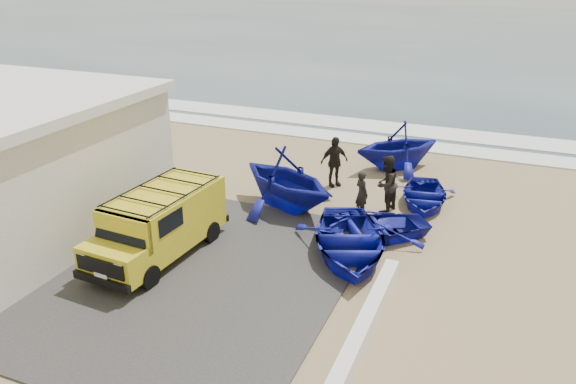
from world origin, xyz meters
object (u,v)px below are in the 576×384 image
(boat_near_left, at_px, (349,241))
(boat_near_right, at_px, (373,227))
(boat_mid_right, at_px, (424,196))
(fisherman_middle, at_px, (386,184))
(parapet, at_px, (363,331))
(fisherman_front, at_px, (362,194))
(boat_mid_left, at_px, (286,178))
(boat_far_left, at_px, (398,145))
(fisherman_back, at_px, (334,162))
(van, at_px, (160,222))

(boat_near_left, relative_size, boat_near_right, 1.25)
(boat_near_right, xyz_separation_m, boat_mid_right, (1.02, 3.20, -0.02))
(boat_near_left, relative_size, fisherman_middle, 2.20)
(parapet, bearing_deg, fisherman_front, 105.86)
(boat_near_left, relative_size, boat_mid_right, 1.33)
(boat_mid_left, distance_m, boat_mid_right, 4.93)
(boat_mid_right, height_order, boat_far_left, boat_far_left)
(fisherman_back, bearing_deg, boat_far_left, 11.74)
(boat_mid_left, height_order, fisherman_middle, boat_mid_left)
(boat_far_left, xyz_separation_m, fisherman_back, (-1.81, -2.86, -0.02))
(boat_near_right, distance_m, fisherman_back, 4.51)
(van, distance_m, fisherman_middle, 7.69)
(boat_near_right, bearing_deg, boat_near_left, -50.18)
(boat_near_right, height_order, boat_far_left, boat_far_left)
(boat_mid_left, distance_m, fisherman_back, 2.75)
(parapet, distance_m, boat_near_left, 4.04)
(boat_near_left, height_order, boat_near_right, boat_near_left)
(fisherman_middle, bearing_deg, boat_near_left, 12.77)
(parapet, height_order, fisherman_middle, fisherman_middle)
(boat_near_left, height_order, fisherman_front, fisherman_front)
(van, distance_m, boat_mid_left, 4.98)
(boat_near_left, height_order, boat_mid_left, boat_mid_left)
(fisherman_front, bearing_deg, fisherman_back, -13.89)
(van, bearing_deg, boat_mid_left, 69.50)
(fisherman_front, bearing_deg, parapet, 144.64)
(boat_near_left, distance_m, boat_near_right, 1.42)
(parapet, height_order, boat_near_right, boat_near_right)
(boat_near_right, bearing_deg, boat_mid_left, -143.31)
(parapet, relative_size, boat_near_left, 1.37)
(boat_mid_left, bearing_deg, parapet, -118.32)
(van, bearing_deg, boat_far_left, 68.28)
(parapet, height_order, fisherman_back, fisherman_back)
(van, bearing_deg, parapet, -10.96)
(boat_mid_right, relative_size, fisherman_back, 1.69)
(van, relative_size, boat_near_left, 1.09)
(boat_mid_right, relative_size, fisherman_middle, 1.65)
(boat_mid_left, distance_m, fisherman_front, 2.64)
(fisherman_middle, bearing_deg, boat_mid_right, 148.90)
(fisherman_middle, bearing_deg, boat_near_right, 20.17)
(parapet, height_order, boat_mid_right, boat_mid_right)
(boat_mid_right, relative_size, boat_far_left, 0.87)
(van, height_order, boat_near_left, van)
(boat_mid_right, height_order, fisherman_middle, fisherman_middle)
(boat_near_left, height_order, fisherman_middle, fisherman_middle)
(van, height_order, fisherman_middle, van)
(parapet, xyz_separation_m, boat_mid_left, (-4.48, 6.26, 0.81))
(fisherman_front, height_order, fisherman_back, fisherman_back)
(boat_near_left, bearing_deg, boat_mid_left, 118.67)
(fisherman_front, bearing_deg, van, 85.37)
(parapet, bearing_deg, boat_far_left, 98.57)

